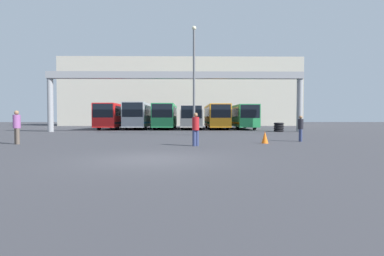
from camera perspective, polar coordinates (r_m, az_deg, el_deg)
ground_plane at (r=10.52m, az=-7.84°, el=-5.93°), size 200.00×200.00×0.00m
building_backdrop at (r=61.53m, az=-1.99°, el=6.52°), size 45.59×12.00×12.80m
overhead_gantry at (r=31.70m, az=-3.14°, el=8.81°), size 26.74×0.80×6.27m
bus_slot_0 at (r=40.52m, az=-14.70°, el=2.40°), size 2.57×10.10×3.20m
bus_slot_1 at (r=40.13m, az=-9.90°, el=2.56°), size 2.61×10.69×3.33m
bus_slot_2 at (r=39.80m, az=-5.07°, el=2.46°), size 2.60×10.82×3.18m
bus_slot_3 at (r=40.27m, az=-0.21°, el=2.30°), size 2.62×11.98×2.98m
bus_slot_4 at (r=40.32m, az=4.61°, el=2.41°), size 2.53×11.72×3.13m
bus_slot_5 at (r=40.44m, az=9.43°, el=2.35°), size 2.46×11.04×3.08m
pedestrian_near_right at (r=15.30m, az=0.70°, el=-0.07°), size 0.35×0.35×1.71m
pedestrian_far_center at (r=18.99m, az=-30.40°, el=0.28°), size 0.38×0.38×1.85m
pedestrian_near_center at (r=19.47m, az=19.98°, el=0.04°), size 0.33×0.33×1.59m
traffic_cone at (r=17.45m, az=13.71°, el=-1.73°), size 0.38×0.38×0.69m
tire_stack at (r=32.85m, az=16.21°, el=0.16°), size 1.04×1.04×0.96m
lamp_post at (r=25.53m, az=0.39°, el=9.80°), size 0.36×0.36×9.15m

